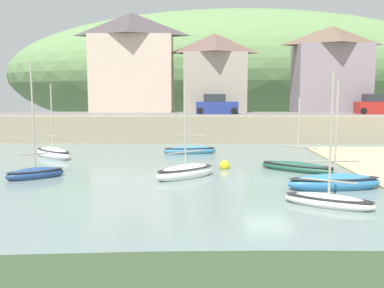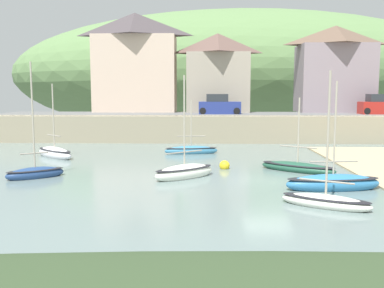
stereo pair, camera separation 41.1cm
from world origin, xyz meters
The scene contains 16 objects.
ground centered at (1.40, -9.56, 0.16)m, with size 48.00×41.00×0.61m.
quay_seawall centered at (0.00, 17.50, 1.36)m, with size 48.00×9.40×2.40m.
hillside_backdrop centered at (3.20, 55.20, 7.52)m, with size 80.00×44.00×21.48m.
waterfront_building_left centered at (-10.87, 25.20, 7.79)m, with size 9.03×4.62×10.58m.
waterfront_building_centre centered at (-1.93, 25.20, 6.68)m, with size 6.91×5.12×8.39m.
waterfront_building_right centered at (10.59, 25.20, 7.05)m, with size 7.94×5.19×9.15m.
dinghy_open_wooden centered at (2.04, 2.58, 0.23)m, with size 4.44×3.69×4.39m.
fishing_boat_green centered at (-13.85, 7.48, 0.31)m, with size 3.70×3.50×5.33m.
sailboat_white_hull centered at (-4.34, 9.60, 0.26)m, with size 4.05×1.53×4.14m.
sailboat_tall_mast centered at (1.48, -5.30, 0.24)m, with size 3.62×2.63×5.53m.
sailboat_nearest_shore centered at (-4.42, 0.43, 0.31)m, with size 3.57×3.22×5.63m.
rowboat_small_beached centered at (2.70, -2.14, 0.30)m, with size 4.64×1.81×5.27m.
sailboat_far_left centered at (-12.39, 0.21, 0.29)m, with size 3.03×2.56×6.29m.
parked_car_near_slipway centered at (-1.92, 20.70, 3.20)m, with size 4.15×1.82×1.95m.
parked_car_by_wall centered at (13.89, 20.70, 3.20)m, with size 4.15×1.82×1.95m.
mooring_buoy centered at (-2.15, 3.26, 0.19)m, with size 0.62×0.62×0.62m.
Camera 2 is at (-3.37, -22.33, 4.56)m, focal length 40.59 mm.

